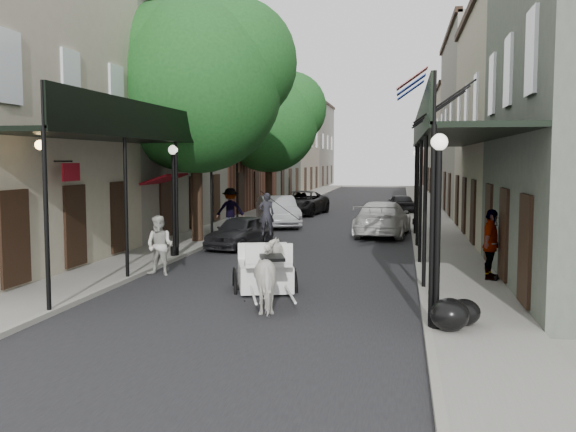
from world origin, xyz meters
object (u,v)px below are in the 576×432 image
at_px(pedestrian_sidewalk_right, 491,244).
at_px(lamppost_right_far, 416,186).
at_px(horse, 272,276).
at_px(lamppost_right_near, 438,228).
at_px(pedestrian_walking, 160,246).
at_px(lamppost_left, 174,198).
at_px(pedestrian_sidewalk_left, 230,210).
at_px(car_right_near, 383,219).
at_px(car_left_mid, 278,212).
at_px(car_left_far, 301,203).
at_px(car_left_near, 240,232).
at_px(tree_far, 275,119).
at_px(carriage, 264,251).
at_px(tree_near, 207,80).
at_px(car_right_far, 401,203).

bearing_deg(pedestrian_sidewalk_right, lamppost_right_far, 25.48).
bearing_deg(horse, lamppost_right_near, 141.36).
bearing_deg(pedestrian_walking, lamppost_left, 110.94).
relative_size(lamppost_right_far, pedestrian_sidewalk_left, 1.90).
bearing_deg(car_right_near, horse, 87.33).
xyz_separation_m(lamppost_right_far, car_left_mid, (-6.76, -1.15, -1.28)).
bearing_deg(pedestrian_sidewalk_right, car_left_far, 41.01).
bearing_deg(lamppost_left, car_left_near, 63.43).
distance_m(pedestrian_sidewalk_right, car_right_near, 11.06).
relative_size(tree_far, horse, 4.75).
relative_size(tree_far, carriage, 3.36).
bearing_deg(horse, tree_near, -82.91).
relative_size(tree_near, pedestrian_sidewalk_left, 4.93).
bearing_deg(lamppost_right_far, tree_far, 143.49).
xyz_separation_m(lamppost_left, car_left_near, (1.50, 3.00, -1.43)).
relative_size(lamppost_left, car_right_near, 0.70).
relative_size(pedestrian_sidewalk_left, pedestrian_sidewalk_right, 1.03).
relative_size(pedestrian_walking, car_right_far, 0.48).
distance_m(tree_near, tree_far, 14.02).
bearing_deg(pedestrian_sidewalk_right, tree_near, 74.60).
bearing_deg(carriage, horse, -90.00).
xyz_separation_m(lamppost_right_far, car_right_near, (-1.49, -4.04, -1.28)).
height_order(tree_near, carriage, tree_near).
distance_m(lamppost_left, car_left_near, 3.65).
bearing_deg(car_right_near, carriage, 82.77).
height_order(pedestrian_sidewalk_right, car_right_far, pedestrian_sidewalk_right).
distance_m(tree_near, lamppost_right_far, 12.24).
bearing_deg(car_right_far, tree_near, 55.57).
distance_m(pedestrian_walking, car_left_mid, 13.87).
bearing_deg(tree_far, car_left_near, -83.81).
distance_m(car_left_far, car_right_near, 11.31).
distance_m(tree_near, lamppost_right_near, 15.39).
xyz_separation_m(pedestrian_walking, car_left_near, (0.84, 6.00, -0.25)).
relative_size(carriage, car_right_near, 0.49).
distance_m(pedestrian_sidewalk_left, pedestrian_sidewalk_right, 14.26).
distance_m(horse, car_right_near, 14.71).
xyz_separation_m(car_left_near, car_left_mid, (-0.06, 7.85, 0.15)).
height_order(lamppost_left, car_left_mid, lamppost_left).
bearing_deg(pedestrian_walking, car_left_far, 96.29).
height_order(tree_far, car_right_far, tree_far).
relative_size(lamppost_right_far, carriage, 1.45).
height_order(tree_near, car_left_near, tree_near).
relative_size(pedestrian_walking, pedestrian_sidewalk_right, 0.91).
relative_size(car_left_near, car_left_far, 0.70).
height_order(horse, car_left_far, horse).
bearing_deg(car_right_near, pedestrian_sidewalk_left, 8.68).
xyz_separation_m(lamppost_left, car_right_near, (6.71, 7.96, -1.28)).
height_order(horse, carriage, carriage).
relative_size(pedestrian_walking, pedestrian_sidewalk_left, 0.89).
distance_m(lamppost_right_far, pedestrian_sidewalk_right, 14.76).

